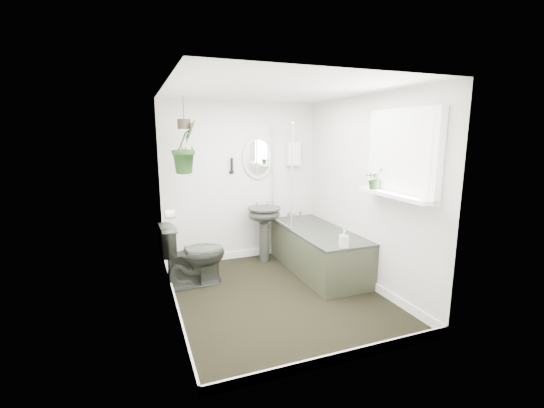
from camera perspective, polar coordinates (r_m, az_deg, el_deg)
name	(u,v)px	position (r m, az deg, el deg)	size (l,w,h in m)	color
floor	(277,295)	(4.39, 0.72, -14.08)	(2.30, 2.80, 0.02)	black
ceiling	(277,89)	(4.00, 0.81, 17.61)	(2.30, 2.80, 0.02)	white
wall_back	(241,182)	(5.35, -4.85, 3.47)	(2.30, 0.02, 2.30)	silver
wall_front	(346,228)	(2.80, 11.52, -3.72)	(2.30, 0.02, 2.30)	silver
wall_left	(169,205)	(3.77, -15.85, -0.13)	(0.02, 2.80, 2.30)	silver
wall_right	(365,192)	(4.59, 14.36, 1.89)	(0.02, 2.80, 2.30)	silver
skirting	(277,290)	(4.36, 0.73, -13.36)	(2.30, 2.80, 0.10)	white
bathtub	(318,250)	(5.02, 7.17, -7.19)	(0.72, 1.72, 0.58)	#292C25
bath_screen	(282,175)	(5.10, 1.56, 4.60)	(0.04, 0.72, 1.40)	silver
shower_box	(293,154)	(5.53, 3.36, 7.90)	(0.20, 0.10, 0.35)	white
oval_mirror	(258,158)	(5.36, -2.20, 7.27)	(0.46, 0.03, 0.62)	beige
wall_sconce	(232,165)	(5.24, -6.32, 6.03)	(0.04, 0.04, 0.22)	black
toilet_roll_holder	(170,214)	(4.51, -15.77, -1.58)	(0.11, 0.11, 0.11)	white
window_recess	(402,154)	(3.94, 19.77, 7.45)	(0.08, 1.00, 0.90)	white
window_sill	(394,195)	(3.94, 18.60, 1.37)	(0.18, 1.00, 0.04)	white
window_blinds	(399,154)	(3.91, 19.27, 7.46)	(0.01, 0.86, 0.76)	white
toilet	(193,254)	(4.60, -12.23, -7.69)	(0.44, 0.77, 0.79)	#292C25
pedestal_sink	(264,234)	(5.31, -1.22, -4.78)	(0.48, 0.40, 0.81)	#292C25
sill_plant	(375,179)	(4.14, 15.79, 3.86)	(0.21, 0.18, 0.23)	black
hanging_plant	(185,147)	(4.68, -13.48, 8.76)	(0.37, 0.29, 0.66)	black
soap_bottle	(344,239)	(4.20, 11.22, -5.35)	(0.09, 0.09, 0.20)	black
hanging_pot	(184,124)	(4.68, -13.64, 12.09)	(0.16, 0.16, 0.12)	black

